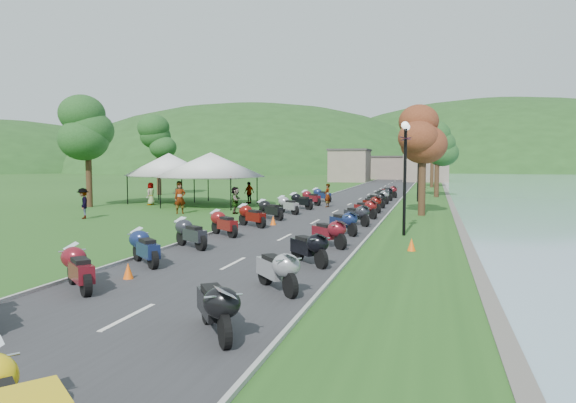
% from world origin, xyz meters
% --- Properties ---
extents(road, '(7.00, 120.00, 0.02)m').
position_xyz_m(road, '(0.00, 40.00, 0.01)').
color(road, '#313134').
rests_on(road, ground).
extents(hills_backdrop, '(360.00, 120.00, 76.00)m').
position_xyz_m(hills_backdrop, '(0.00, 200.00, 0.00)').
color(hills_backdrop, '#285621').
rests_on(hills_backdrop, ground).
extents(far_building, '(18.00, 16.00, 5.00)m').
position_xyz_m(far_building, '(-2.00, 85.00, 2.50)').
color(far_building, gray).
rests_on(far_building, ground).
extents(moto_row_left, '(2.60, 42.35, 1.10)m').
position_xyz_m(moto_row_left, '(-2.64, 15.67, 0.55)').
color(moto_row_left, '#331411').
rests_on(moto_row_left, ground).
extents(moto_row_right, '(2.60, 41.17, 1.10)m').
position_xyz_m(moto_row_right, '(2.33, 22.89, 0.55)').
color(moto_row_right, '#331411').
rests_on(moto_row_right, ground).
extents(vendor_tent_main, '(5.39, 5.39, 4.00)m').
position_xyz_m(vendor_tent_main, '(-9.71, 29.66, 2.00)').
color(vendor_tent_main, silver).
rests_on(vendor_tent_main, ground).
extents(vendor_tent_side, '(4.69, 4.69, 4.00)m').
position_xyz_m(vendor_tent_side, '(-14.35, 31.81, 2.00)').
color(vendor_tent_side, silver).
rests_on(vendor_tent_side, ground).
extents(tree_park_left, '(3.31, 3.31, 9.19)m').
position_xyz_m(tree_park_left, '(-18.00, 26.62, 4.59)').
color(tree_park_left, '#285C24').
rests_on(tree_park_left, ground).
extents(tree_lakeside, '(2.73, 2.73, 7.57)m').
position_xyz_m(tree_lakeside, '(5.56, 26.94, 3.79)').
color(tree_lakeside, '#285C24').
rests_on(tree_lakeside, ground).
extents(pedestrian_a, '(0.90, 0.86, 1.98)m').
position_xyz_m(pedestrian_a, '(-9.29, 24.00, 0.00)').
color(pedestrian_a, slate).
rests_on(pedestrian_a, ground).
extents(pedestrian_b, '(1.02, 0.71, 1.92)m').
position_xyz_m(pedestrian_b, '(-11.45, 27.92, 0.00)').
color(pedestrian_b, slate).
rests_on(pedestrian_b, ground).
extents(pedestrian_c, '(1.10, 1.20, 1.80)m').
position_xyz_m(pedestrian_c, '(-13.39, 19.92, 0.00)').
color(pedestrian_c, slate).
rests_on(pedestrian_c, ground).
extents(traffic_cone_near, '(0.30, 0.30, 0.47)m').
position_xyz_m(traffic_cone_near, '(-2.06, 7.15, 0.24)').
color(traffic_cone_near, '#F2590C').
rests_on(traffic_cone_near, ground).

